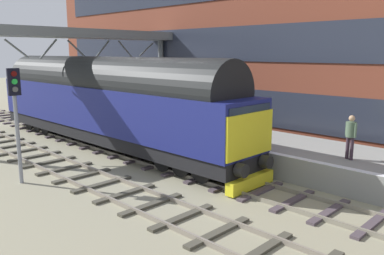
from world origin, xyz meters
TOP-DOWN VIEW (x-y plane):
  - ground_plane at (0.00, 0.00)m, footprint 140.00×140.00m
  - track_main at (0.00, 0.00)m, footprint 2.50×60.00m
  - track_adjacent_west at (-3.50, 0.00)m, footprint 2.50×60.00m
  - station_platform at (3.60, 0.00)m, footprint 4.00×44.00m
  - diesel_locomotive at (0.00, 7.16)m, footprint 2.74×18.79m
  - signal_post_mid at (-5.49, 4.57)m, footprint 0.44×0.22m
  - waiting_passenger at (2.91, -4.40)m, footprint 0.44×0.48m
  - overhead_footbridge at (0.30, 10.16)m, footprint 12.80×2.00m

SIDE VIEW (x-z plane):
  - ground_plane at x=0.00m, z-range 0.00..0.00m
  - track_main at x=0.00m, z-range -0.02..0.13m
  - track_adjacent_west at x=-3.50m, z-range -0.02..0.13m
  - station_platform at x=3.60m, z-range 0.00..1.01m
  - waiting_passenger at x=2.91m, z-range 1.17..2.81m
  - diesel_locomotive at x=0.00m, z-range 0.14..4.83m
  - signal_post_mid at x=-5.49m, z-range 0.63..4.96m
  - overhead_footbridge at x=0.30m, z-range 2.51..8.68m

